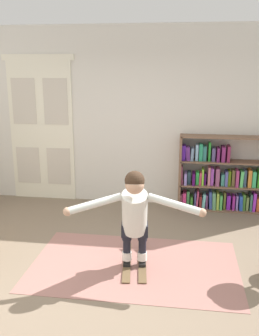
{
  "coord_description": "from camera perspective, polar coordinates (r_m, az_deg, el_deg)",
  "views": [
    {
      "loc": [
        0.78,
        -3.65,
        2.29
      ],
      "look_at": [
        0.13,
        0.89,
        1.05
      ],
      "focal_mm": 41.15,
      "sensor_mm": 36.0,
      "label": 1
    }
  ],
  "objects": [
    {
      "name": "double_door",
      "position": [
        6.73,
        -12.88,
        5.68
      ],
      "size": [
        1.22,
        0.05,
        2.45
      ],
      "color": "silver",
      "rests_on": "ground"
    },
    {
      "name": "skis_pair",
      "position": [
        4.69,
        0.76,
        -13.8
      ],
      "size": [
        0.37,
        0.86,
        0.07
      ],
      "color": "brown",
      "rests_on": "rug"
    },
    {
      "name": "rug",
      "position": [
        4.67,
        0.75,
        -14.18
      ],
      "size": [
        2.42,
        1.51,
        0.01
      ],
      "primitive_type": "cube",
      "color": "#9D6A62",
      "rests_on": "ground"
    },
    {
      "name": "bookshelf",
      "position": [
        6.33,
        13.65,
        -1.66
      ],
      "size": [
        1.5,
        0.3,
        1.21
      ],
      "color": "brown",
      "rests_on": "ground"
    },
    {
      "name": "ground_plane",
      "position": [
        4.38,
        -3.49,
        -16.41
      ],
      "size": [
        7.2,
        7.2,
        0.0
      ],
      "primitive_type": "plane",
      "color": "#7A6855"
    },
    {
      "name": "person_skier",
      "position": [
        4.23,
        0.77,
        -6.51
      ],
      "size": [
        1.47,
        0.66,
        1.15
      ],
      "color": "white",
      "rests_on": "skis_pair"
    },
    {
      "name": "back_wall",
      "position": [
        6.36,
        1.03,
        7.53
      ],
      "size": [
        6.0,
        0.1,
        2.9
      ],
      "primitive_type": "cube",
      "color": "silver",
      "rests_on": "ground"
    }
  ]
}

